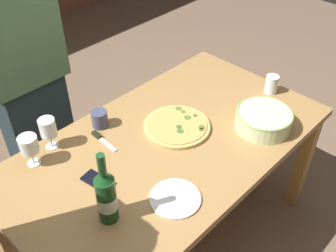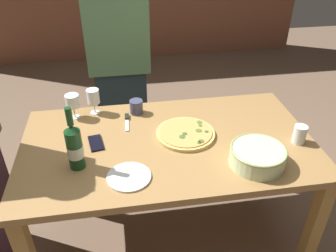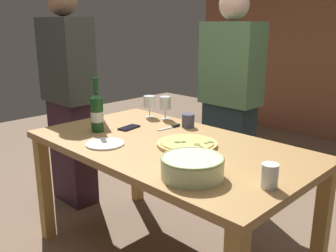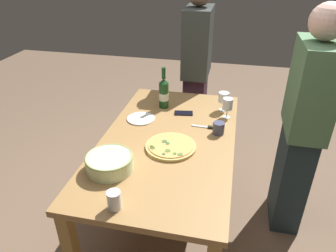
{
  "view_description": "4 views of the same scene",
  "coord_description": "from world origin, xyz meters",
  "px_view_note": "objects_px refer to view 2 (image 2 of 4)",
  "views": [
    {
      "loc": [
        -1.01,
        -0.97,
        2.01
      ],
      "look_at": [
        0.0,
        0.0,
        0.85
      ],
      "focal_mm": 42.04,
      "sensor_mm": 36.0,
      "label": 1
    },
    {
      "loc": [
        -0.25,
        -1.53,
        1.86
      ],
      "look_at": [
        0.0,
        0.0,
        0.85
      ],
      "focal_mm": 36.99,
      "sensor_mm": 36.0,
      "label": 2
    },
    {
      "loc": [
        1.39,
        -1.4,
        1.4
      ],
      "look_at": [
        0.0,
        0.0,
        0.85
      ],
      "focal_mm": 39.6,
      "sensor_mm": 36.0,
      "label": 3
    },
    {
      "loc": [
        1.79,
        0.39,
        1.9
      ],
      "look_at": [
        0.0,
        0.0,
        0.85
      ],
      "focal_mm": 33.64,
      "sensor_mm": 36.0,
      "label": 4
    }
  ],
  "objects_px": {
    "side_plate": "(129,177)",
    "pizza_knife": "(127,120)",
    "person_host": "(120,67)",
    "serving_bowl": "(258,156)",
    "wine_glass_near_pizza": "(93,98)",
    "cup_amber": "(300,134)",
    "cell_phone": "(96,143)",
    "dining_table": "(168,155)",
    "pizza": "(186,133)",
    "cup_ceramic": "(136,107)",
    "wine_glass_by_bottle": "(72,101)",
    "wine_bottle": "(75,146)"
  },
  "relations": [
    {
      "from": "side_plate",
      "to": "pizza_knife",
      "type": "bearing_deg",
      "value": 87.57
    },
    {
      "from": "person_host",
      "to": "side_plate",
      "type": "bearing_deg",
      "value": -14.46
    },
    {
      "from": "serving_bowl",
      "to": "wine_glass_near_pizza",
      "type": "bearing_deg",
      "value": 141.85
    },
    {
      "from": "pizza_knife",
      "to": "cup_amber",
      "type": "bearing_deg",
      "value": -21.82
    },
    {
      "from": "cell_phone",
      "to": "cup_amber",
      "type": "bearing_deg",
      "value": 162.19
    },
    {
      "from": "pizza_knife",
      "to": "cell_phone",
      "type": "bearing_deg",
      "value": -131.56
    },
    {
      "from": "cup_amber",
      "to": "pizza_knife",
      "type": "xyz_separation_m",
      "value": [
        -0.91,
        0.37,
        -0.05
      ]
    },
    {
      "from": "dining_table",
      "to": "pizza",
      "type": "bearing_deg",
      "value": 21.34
    },
    {
      "from": "serving_bowl",
      "to": "cup_ceramic",
      "type": "xyz_separation_m",
      "value": [
        -0.55,
        0.59,
        -0.01
      ]
    },
    {
      "from": "pizza_knife",
      "to": "cup_ceramic",
      "type": "bearing_deg",
      "value": 52.91
    },
    {
      "from": "pizza",
      "to": "cell_phone",
      "type": "height_order",
      "value": "pizza"
    },
    {
      "from": "wine_glass_near_pizza",
      "to": "cup_ceramic",
      "type": "xyz_separation_m",
      "value": [
        0.26,
        -0.04,
        -0.06
      ]
    },
    {
      "from": "dining_table",
      "to": "wine_glass_by_bottle",
      "type": "bearing_deg",
      "value": 147.09
    },
    {
      "from": "pizza",
      "to": "serving_bowl",
      "type": "xyz_separation_m",
      "value": [
        0.3,
        -0.3,
        0.04
      ]
    },
    {
      "from": "wine_glass_near_pizza",
      "to": "pizza_knife",
      "type": "bearing_deg",
      "value": -34.13
    },
    {
      "from": "pizza",
      "to": "wine_bottle",
      "type": "bearing_deg",
      "value": -162.72
    },
    {
      "from": "dining_table",
      "to": "pizza_knife",
      "type": "relative_size",
      "value": 8.9
    },
    {
      "from": "wine_glass_near_pizza",
      "to": "cell_phone",
      "type": "distance_m",
      "value": 0.35
    },
    {
      "from": "dining_table",
      "to": "pizza_knife",
      "type": "height_order",
      "value": "pizza_knife"
    },
    {
      "from": "serving_bowl",
      "to": "cell_phone",
      "type": "bearing_deg",
      "value": 159.34
    },
    {
      "from": "wine_glass_by_bottle",
      "to": "person_host",
      "type": "height_order",
      "value": "person_host"
    },
    {
      "from": "cup_ceramic",
      "to": "person_host",
      "type": "distance_m",
      "value": 0.57
    },
    {
      "from": "wine_glass_by_bottle",
      "to": "cell_phone",
      "type": "relative_size",
      "value": 1.06
    },
    {
      "from": "side_plate",
      "to": "cell_phone",
      "type": "xyz_separation_m",
      "value": [
        -0.16,
        0.3,
        0.0
      ]
    },
    {
      "from": "serving_bowl",
      "to": "wine_glass_near_pizza",
      "type": "height_order",
      "value": "wine_glass_near_pizza"
    },
    {
      "from": "cell_phone",
      "to": "serving_bowl",
      "type": "bearing_deg",
      "value": 149.88
    },
    {
      "from": "cup_amber",
      "to": "cell_phone",
      "type": "distance_m",
      "value": 1.11
    },
    {
      "from": "wine_glass_by_bottle",
      "to": "pizza_knife",
      "type": "distance_m",
      "value": 0.34
    },
    {
      "from": "pizza",
      "to": "person_host",
      "type": "relative_size",
      "value": 0.2
    },
    {
      "from": "pizza_knife",
      "to": "wine_glass_by_bottle",
      "type": "bearing_deg",
      "value": 163.53
    },
    {
      "from": "cup_ceramic",
      "to": "cup_amber",
      "type": "bearing_deg",
      "value": -28.04
    },
    {
      "from": "pizza_knife",
      "to": "person_host",
      "type": "distance_m",
      "value": 0.65
    },
    {
      "from": "wine_bottle",
      "to": "cell_phone",
      "type": "distance_m",
      "value": 0.23
    },
    {
      "from": "pizza",
      "to": "cup_ceramic",
      "type": "xyz_separation_m",
      "value": [
        -0.25,
        0.29,
        0.03
      ]
    },
    {
      "from": "serving_bowl",
      "to": "cup_amber",
      "type": "relative_size",
      "value": 2.72
    },
    {
      "from": "serving_bowl",
      "to": "cell_phone",
      "type": "relative_size",
      "value": 1.94
    },
    {
      "from": "pizza",
      "to": "dining_table",
      "type": "bearing_deg",
      "value": -158.66
    },
    {
      "from": "cup_amber",
      "to": "cell_phone",
      "type": "xyz_separation_m",
      "value": [
        -1.09,
        0.16,
        -0.05
      ]
    },
    {
      "from": "cell_phone",
      "to": "pizza_knife",
      "type": "xyz_separation_m",
      "value": [
        0.18,
        0.2,
        0.0
      ]
    },
    {
      "from": "side_plate",
      "to": "person_host",
      "type": "height_order",
      "value": "person_host"
    },
    {
      "from": "wine_glass_by_bottle",
      "to": "serving_bowl",
      "type": "bearing_deg",
      "value": -32.78
    },
    {
      "from": "wine_glass_by_bottle",
      "to": "wine_bottle",
      "type": "bearing_deg",
      "value": -84.74
    },
    {
      "from": "wine_glass_by_bottle",
      "to": "cup_amber",
      "type": "bearing_deg",
      "value": -20.49
    },
    {
      "from": "wine_glass_near_pizza",
      "to": "dining_table",
      "type": "bearing_deg",
      "value": -43.05
    },
    {
      "from": "wine_glass_near_pizza",
      "to": "person_host",
      "type": "relative_size",
      "value": 0.1
    },
    {
      "from": "cup_ceramic",
      "to": "cell_phone",
      "type": "distance_m",
      "value": 0.38
    },
    {
      "from": "pizza",
      "to": "wine_bottle",
      "type": "distance_m",
      "value": 0.62
    },
    {
      "from": "wine_glass_by_bottle",
      "to": "cup_amber",
      "type": "distance_m",
      "value": 1.31
    },
    {
      "from": "dining_table",
      "to": "person_host",
      "type": "bearing_deg",
      "value": 103.96
    },
    {
      "from": "side_plate",
      "to": "person_host",
      "type": "relative_size",
      "value": 0.13
    }
  ]
}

